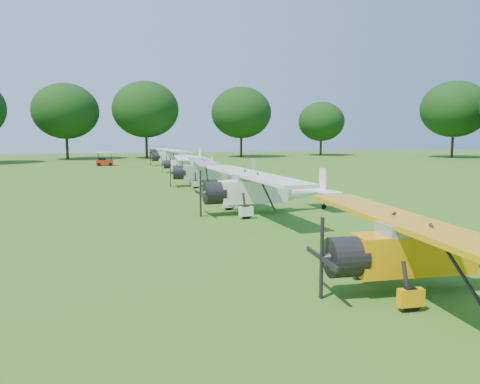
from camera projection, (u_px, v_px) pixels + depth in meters
The scene contains 9 objects.
ground at pixel (253, 214), 25.17m from camera, with size 160.00×160.00×0.00m, color #265916.
tree_belt at pixel (316, 64), 25.21m from camera, with size 137.36×130.27×14.52m.
aircraft_2 at pixel (431, 246), 12.88m from camera, with size 6.98×11.11×2.19m.
aircraft_3 at pixel (263, 187), 25.42m from camera, with size 7.68×12.25×2.41m.
aircraft_4 at pixel (212, 170), 38.16m from camera, with size 7.33×11.68×2.30m.
aircraft_5 at pixel (187, 163), 51.01m from camera, with size 5.80×9.25×1.82m.
aircraft_6 at pixel (175, 155), 62.80m from camera, with size 7.31×11.62×2.28m.
aircraft_7 at pixel (170, 151), 76.10m from camera, with size 7.18×11.44×2.25m.
golf_cart at pixel (104, 161), 61.38m from camera, with size 2.15×1.37×1.79m.
Camera 1 is at (-7.00, -23.82, 4.38)m, focal length 35.00 mm.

